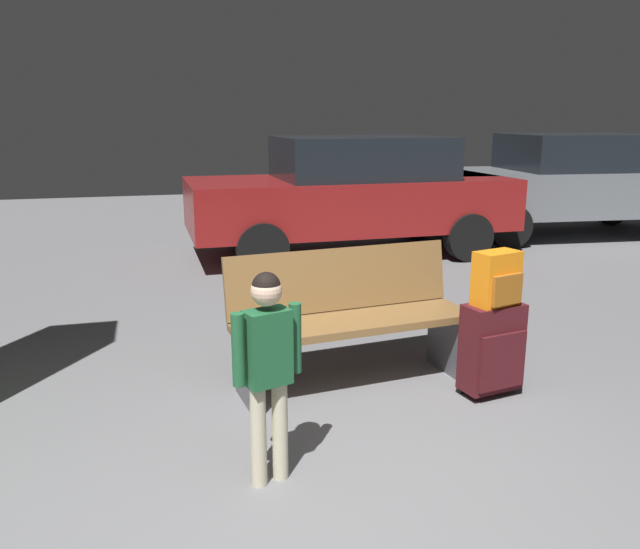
# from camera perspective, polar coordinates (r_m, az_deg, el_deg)

# --- Properties ---
(ground_plane) EXTENTS (18.00, 18.00, 0.10)m
(ground_plane) POSITION_cam_1_polar(r_m,az_deg,el_deg) (6.45, -8.65, -2.35)
(ground_plane) COLOR slate
(bench) EXTENTS (1.65, 0.70, 0.89)m
(bench) POSITION_cam_1_polar(r_m,az_deg,el_deg) (4.22, 2.72, -4.00)
(bench) COLOR brown
(bench) RESTS_ON ground_plane
(suitcase) EXTENTS (0.41, 0.29, 0.60)m
(suitcase) POSITION_cam_1_polar(r_m,az_deg,el_deg) (4.19, 15.25, -6.38)
(suitcase) COLOR #471419
(suitcase) RESTS_ON ground_plane
(backpack_bright) EXTENTS (0.31, 0.25, 0.34)m
(backpack_bright) POSITION_cam_1_polar(r_m,az_deg,el_deg) (4.06, 15.67, -0.40)
(backpack_bright) COLOR orange
(backpack_bright) RESTS_ON suitcase
(child) EXTENTS (0.35, 0.20, 1.06)m
(child) POSITION_cam_1_polar(r_m,az_deg,el_deg) (3.00, -4.77, -7.36)
(child) COLOR beige
(child) RESTS_ON ground_plane
(parked_car_near) EXTENTS (4.12, 1.84, 1.51)m
(parked_car_near) POSITION_cam_1_polar(r_m,az_deg,el_deg) (8.23, 2.92, 7.39)
(parked_car_near) COLOR maroon
(parked_car_near) RESTS_ON ground_plane
(parked_car_side) EXTENTS (4.24, 2.09, 1.51)m
(parked_car_side) POSITION_cam_1_polar(r_m,az_deg,el_deg) (10.32, 21.66, 7.75)
(parked_car_side) COLOR slate
(parked_car_side) RESTS_ON ground_plane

